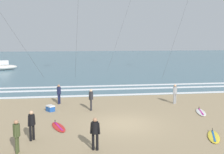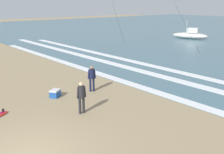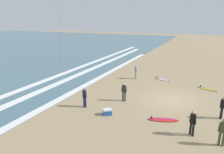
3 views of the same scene
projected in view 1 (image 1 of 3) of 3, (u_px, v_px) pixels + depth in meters
ground_plane at (124, 124)px, 17.30m from camera, size 160.00×160.00×0.00m
ocean_surface at (86, 59)px, 69.71m from camera, size 140.00×90.00×0.01m
wave_foam_shoreline at (87, 96)px, 25.71m from camera, size 47.74×0.73×0.01m
wave_foam_mid_break at (95, 89)px, 28.81m from camera, size 58.87×0.88×0.01m
wave_foam_outer_break at (117, 86)px, 31.17m from camera, size 59.74×0.84×0.01m
surfer_left_near at (32, 123)px, 14.39m from camera, size 0.39×0.45×1.60m
surfer_mid_group at (91, 98)px, 20.43m from camera, size 0.32×0.51×1.60m
surfer_right_near at (59, 92)px, 22.43m from camera, size 0.32×0.50×1.60m
surfer_left_far at (175, 92)px, 22.53m from camera, size 0.47×0.36×1.60m
surfer_foreground_main at (17, 133)px, 12.78m from camera, size 0.32×0.51×1.60m
surfer_background_far at (95, 131)px, 13.13m from camera, size 0.51×0.32×1.60m
surfboard_near_water at (201, 112)px, 19.85m from camera, size 1.13×2.18×0.25m
surfboard_left_pile at (214, 136)px, 14.95m from camera, size 1.37×2.17×0.25m
surfboard_foreground_flat at (59, 127)px, 16.57m from camera, size 1.21×2.18×0.25m
offshore_boat at (1, 67)px, 46.36m from camera, size 5.46×3.45×2.70m
cooler_box at (50, 108)px, 20.27m from camera, size 0.72×0.76×0.44m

